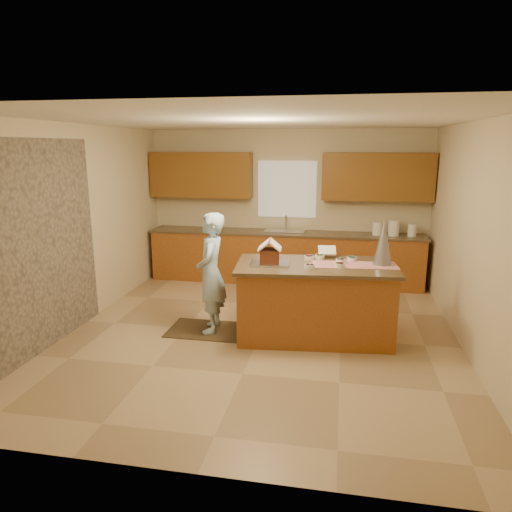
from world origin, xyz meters
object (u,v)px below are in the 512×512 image
object	(u,v)px
island_base	(315,303)
gingerbread_house	(270,254)
tinsel_tree	(383,242)
boy	(211,273)

from	to	relation	value
island_base	gingerbread_house	size ratio (longest dim) A/B	5.91
tinsel_tree	boy	bearing A→B (deg)	-175.14
tinsel_tree	boy	xyz separation A→B (m)	(-2.16, -0.18, -0.46)
island_base	tinsel_tree	distance (m)	1.14
tinsel_tree	boy	world-z (taller)	boy
tinsel_tree	gingerbread_house	bearing A→B (deg)	-170.24
island_base	gingerbread_house	world-z (taller)	gingerbread_house
tinsel_tree	island_base	bearing A→B (deg)	-170.87
island_base	gingerbread_house	distance (m)	0.86
tinsel_tree	gingerbread_house	xyz separation A→B (m)	(-1.38, -0.24, -0.15)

